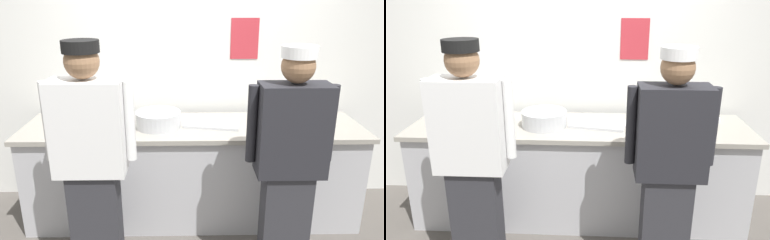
# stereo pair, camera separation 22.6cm
# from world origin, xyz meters

# --- Properties ---
(ground_plane) EXTENTS (9.00, 9.00, 0.00)m
(ground_plane) POSITION_xyz_m (0.00, 0.00, 0.00)
(ground_plane) COLOR #514C47
(wall_back) EXTENTS (4.73, 0.11, 2.62)m
(wall_back) POSITION_xyz_m (0.00, 0.90, 1.31)
(wall_back) COLOR silver
(wall_back) RESTS_ON ground
(prep_counter) EXTENTS (3.01, 0.75, 0.92)m
(prep_counter) POSITION_xyz_m (0.00, 0.40, 0.46)
(prep_counter) COLOR #B2B2B7
(prep_counter) RESTS_ON ground
(chef_near_left) EXTENTS (0.63, 0.24, 1.76)m
(chef_near_left) POSITION_xyz_m (-0.73, -0.36, 0.94)
(chef_near_left) COLOR #2D2D33
(chef_near_left) RESTS_ON ground
(chef_center) EXTENTS (0.62, 0.24, 1.72)m
(chef_center) POSITION_xyz_m (0.67, -0.36, 0.92)
(chef_center) COLOR #2D2D33
(chef_center) RESTS_ON ground
(plate_stack_front) EXTENTS (0.23, 0.23, 0.07)m
(plate_stack_front) POSITION_xyz_m (-1.01, 0.38, 0.95)
(plate_stack_front) COLOR white
(plate_stack_front) RESTS_ON prep_counter
(plate_stack_rear) EXTENTS (0.19, 0.19, 0.07)m
(plate_stack_rear) POSITION_xyz_m (0.63, 0.23, 0.95)
(plate_stack_rear) COLOR white
(plate_stack_rear) RESTS_ON prep_counter
(mixing_bowl_steel) EXTENTS (0.40, 0.40, 0.14)m
(mixing_bowl_steel) POSITION_xyz_m (-0.31, 0.36, 0.99)
(mixing_bowl_steel) COLOR #B7BABF
(mixing_bowl_steel) RESTS_ON prep_counter
(sheet_tray) EXTENTS (0.53, 0.37, 0.02)m
(sheet_tray) POSITION_xyz_m (0.17, 0.41, 0.93)
(sheet_tray) COLOR #B7BABF
(sheet_tray) RESTS_ON prep_counter
(squeeze_bottle_primary) EXTENTS (0.06, 0.06, 0.20)m
(squeeze_bottle_primary) POSITION_xyz_m (1.11, 0.44, 1.01)
(squeeze_bottle_primary) COLOR #E5E066
(squeeze_bottle_primary) RESTS_ON prep_counter
(ramekin_yellow_sauce) EXTENTS (0.10, 0.10, 0.04)m
(ramekin_yellow_sauce) POSITION_xyz_m (0.93, 0.26, 0.94)
(ramekin_yellow_sauce) COLOR white
(ramekin_yellow_sauce) RESTS_ON prep_counter
(ramekin_orange_sauce) EXTENTS (0.08, 0.08, 0.05)m
(ramekin_orange_sauce) POSITION_xyz_m (-1.20, 0.54, 0.94)
(ramekin_orange_sauce) COLOR white
(ramekin_orange_sauce) RESTS_ON prep_counter
(ramekin_green_sauce) EXTENTS (0.09, 0.09, 0.04)m
(ramekin_green_sauce) POSITION_xyz_m (1.24, 0.55, 0.94)
(ramekin_green_sauce) COLOR white
(ramekin_green_sauce) RESTS_ON prep_counter
(ramekin_red_sauce) EXTENTS (0.09, 0.09, 0.04)m
(ramekin_red_sauce) POSITION_xyz_m (-0.69, 0.56, 0.94)
(ramekin_red_sauce) COLOR white
(ramekin_red_sauce) RESTS_ON prep_counter
(deli_cup) EXTENTS (0.09, 0.09, 0.09)m
(deli_cup) POSITION_xyz_m (0.78, 0.19, 0.96)
(deli_cup) COLOR white
(deli_cup) RESTS_ON prep_counter
(chefs_knife) EXTENTS (0.28, 0.03, 0.02)m
(chefs_knife) POSITION_xyz_m (0.78, 0.51, 0.92)
(chefs_knife) COLOR #B7BABF
(chefs_knife) RESTS_ON prep_counter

